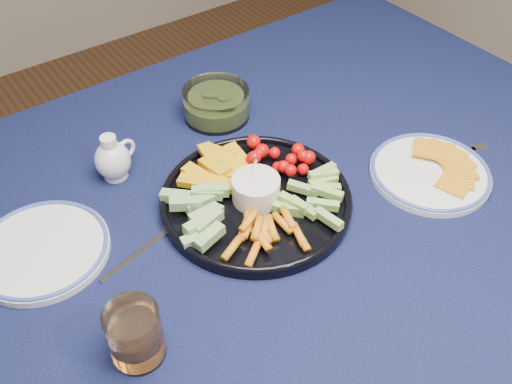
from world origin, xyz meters
TOP-DOWN VIEW (x-y plane):
  - dining_table at (0.00, 0.00)m, footprint 1.67×1.07m
  - crudite_platter at (0.07, 0.02)m, footprint 0.33×0.33m
  - creamer_pitcher at (-0.09, 0.23)m, footprint 0.08×0.06m
  - pickle_bowl at (0.16, 0.28)m, footprint 0.14×0.14m
  - cheese_plate at (0.38, -0.11)m, footprint 0.22×0.22m
  - juice_tumbler at (-0.22, -0.12)m, footprint 0.08×0.08m
  - fork_left at (-0.12, 0.04)m, footprint 0.17×0.06m
  - fork_right at (0.47, -0.10)m, footprint 0.16×0.06m
  - side_plate_extra at (-0.27, 0.13)m, footprint 0.21×0.21m

SIDE VIEW (x-z plane):
  - dining_table at x=0.00m, z-range 0.29..1.03m
  - fork_right at x=0.47m, z-range 0.75..0.75m
  - fork_left at x=-0.12m, z-range 0.75..0.75m
  - side_plate_extra at x=-0.27m, z-range 0.75..0.76m
  - cheese_plate at x=0.38m, z-range 0.74..0.77m
  - crudite_platter at x=0.07m, z-range 0.71..0.82m
  - pickle_bowl at x=0.16m, z-range 0.74..0.81m
  - creamer_pitcher at x=-0.09m, z-range 0.74..0.83m
  - juice_tumbler at x=-0.22m, z-range 0.74..0.83m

